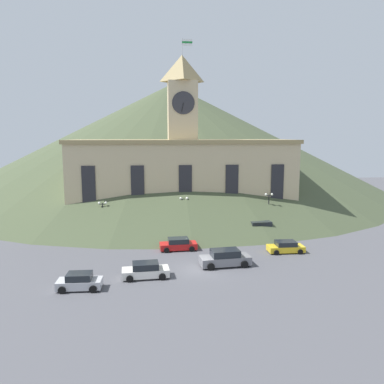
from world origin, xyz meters
TOP-DOWN VIEW (x-y plane):
  - ground_plane at (0.00, 0.00)m, footprint 160.00×160.00m
  - civic_building at (0.00, 23.47)m, footprint 35.36×11.74m
  - banner_fence at (0.00, 15.34)m, footprint 29.95×0.12m
  - hillside_backdrop at (0.00, 59.63)m, footprint 105.41×105.41m
  - street_lamp_right at (-11.83, 16.15)m, footprint 1.26×0.36m
  - street_lamp_far_left at (-0.36, 16.15)m, footprint 1.26×0.36m
  - street_lamp_far_right at (12.15, 16.15)m, footprint 1.26×0.36m
  - car_silver_hatch at (-11.31, -3.88)m, footprint 3.94×2.08m
  - car_blue_van at (9.73, 12.05)m, footprint 5.25×2.71m
  - car_gray_pickup at (2.75, 0.86)m, footprint 5.47×2.78m
  - car_red_sedan at (-1.79, 6.91)m, footprint 4.49×2.32m
  - car_white_taxi at (-5.51, -1.65)m, footprint 4.62×2.39m
  - car_yellow_coupe at (10.72, 4.70)m, footprint 4.21×2.14m
  - pedestrian at (-4.63, 13.65)m, footprint 0.55×0.55m

SIDE VIEW (x-z plane):
  - ground_plane at x=0.00m, z-range 0.00..0.00m
  - car_yellow_coupe at x=10.72m, z-range -0.05..1.30m
  - car_red_sedan at x=-1.79m, z-range -0.05..1.40m
  - car_silver_hatch at x=-11.31m, z-range -0.06..1.44m
  - car_white_taxi at x=-5.51m, z-range -0.06..1.44m
  - car_gray_pickup at x=2.75m, z-range -0.07..1.68m
  - car_blue_van at x=9.73m, z-range -0.09..2.01m
  - pedestrian at x=-4.63m, z-range 0.08..1.92m
  - banner_fence at x=0.00m, z-range 0.00..2.34m
  - street_lamp_right at x=-11.83m, z-range 1.06..5.50m
  - street_lamp_far_left at x=-0.36m, z-range 1.12..6.03m
  - street_lamp_far_right at x=12.15m, z-range 1.17..6.45m
  - civic_building at x=0.00m, z-range -6.97..21.39m
  - hillside_backdrop at x=0.00m, z-range 0.00..26.33m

